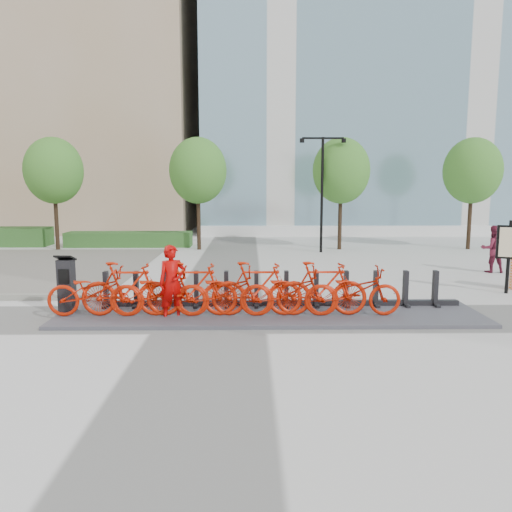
{
  "coord_description": "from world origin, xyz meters",
  "views": [
    {
      "loc": [
        0.85,
        -10.89,
        2.98
      ],
      "look_at": [
        1.0,
        1.5,
        1.2
      ],
      "focal_mm": 35.0,
      "sensor_mm": 36.0,
      "label": 1
    }
  ],
  "objects_px": {
    "worker_red": "(172,283)",
    "pedestrian": "(493,249)",
    "kiosk": "(67,284)",
    "bike_0": "(94,292)",
    "map_sign": "(510,245)"
  },
  "relations": [
    {
      "from": "worker_red",
      "to": "pedestrian",
      "type": "relative_size",
      "value": 1.04
    },
    {
      "from": "worker_red",
      "to": "kiosk",
      "type": "bearing_deg",
      "value": 147.72
    },
    {
      "from": "bike_0",
      "to": "map_sign",
      "type": "bearing_deg",
      "value": -76.3
    },
    {
      "from": "pedestrian",
      "to": "map_sign",
      "type": "xyz_separation_m",
      "value": [
        -1.18,
        -3.31,
        0.53
      ]
    },
    {
      "from": "bike_0",
      "to": "pedestrian",
      "type": "distance_m",
      "value": 13.11
    },
    {
      "from": "bike_0",
      "to": "map_sign",
      "type": "height_order",
      "value": "map_sign"
    },
    {
      "from": "bike_0",
      "to": "pedestrian",
      "type": "height_order",
      "value": "pedestrian"
    },
    {
      "from": "kiosk",
      "to": "pedestrian",
      "type": "height_order",
      "value": "pedestrian"
    },
    {
      "from": "kiosk",
      "to": "bike_0",
      "type": "bearing_deg",
      "value": -26.17
    },
    {
      "from": "kiosk",
      "to": "pedestrian",
      "type": "relative_size",
      "value": 0.82
    },
    {
      "from": "worker_red",
      "to": "map_sign",
      "type": "height_order",
      "value": "map_sign"
    },
    {
      "from": "pedestrian",
      "to": "bike_0",
      "type": "bearing_deg",
      "value": 30.08
    },
    {
      "from": "pedestrian",
      "to": "map_sign",
      "type": "distance_m",
      "value": 3.56
    },
    {
      "from": "map_sign",
      "to": "bike_0",
      "type": "bearing_deg",
      "value": -142.9
    },
    {
      "from": "worker_red",
      "to": "map_sign",
      "type": "xyz_separation_m",
      "value": [
        8.8,
        2.61,
        0.5
      ]
    }
  ]
}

